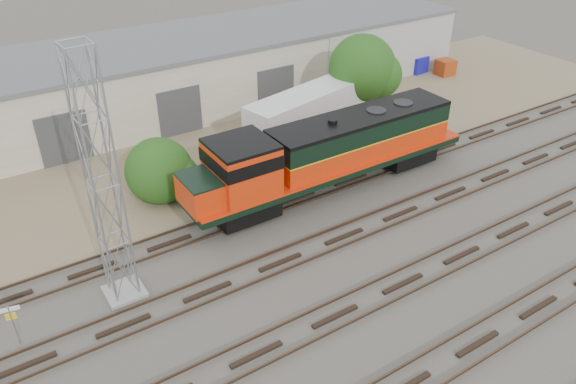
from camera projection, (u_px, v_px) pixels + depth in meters
ground at (297, 280)px, 26.82m from camera, size 140.00×140.00×0.00m
dirt_strip at (173, 157)px, 37.54m from camera, size 80.00×16.00×0.02m
tracks at (335, 316)px, 24.63m from camera, size 80.00×20.40×0.28m
warehouse at (127, 83)px, 41.88m from camera, size 58.40×10.40×5.30m
locomotive at (327, 153)px, 32.60m from camera, size 18.45×3.24×4.43m
signal_tower at (104, 188)px, 23.04m from camera, size 1.73×1.73×11.75m
sign_post at (12, 318)px, 22.64m from camera, size 0.83×0.21×2.05m
semi_trailer at (323, 105)px, 39.02m from camera, size 12.64×5.19×3.81m
dumpster_blue at (417, 64)px, 51.36m from camera, size 1.71×1.62×1.50m
dumpster_red at (445, 67)px, 50.75m from camera, size 1.57×1.48×1.40m
tree_mid at (164, 173)px, 32.42m from camera, size 4.11×3.91×3.91m
tree_east at (366, 70)px, 40.40m from camera, size 5.09×4.85×6.55m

